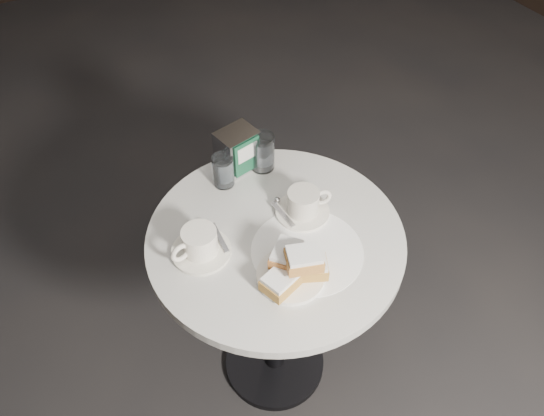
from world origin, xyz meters
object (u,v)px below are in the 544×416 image
Objects in this scene: coffee_cup_left at (200,244)px; napkin_dispenser at (238,150)px; water_glass_left at (223,171)px; water_glass_right at (262,152)px; cafe_table at (275,277)px; coffee_cup_right at (303,204)px; beignet_plate at (294,268)px.

napkin_dispenser reaches higher than coffee_cup_left.
water_glass_right reaches higher than water_glass_left.
cafe_table is 6.37× the size of water_glass_right.
water_glass_right is (-0.01, 0.22, 0.02)m from coffee_cup_right.
coffee_cup_left is at bearing -144.89° from napkin_dispenser.
water_glass_right reaches higher than coffee_cup_left.
cafe_table is 4.05× the size of coffee_cup_left.
coffee_cup_left is at bearing 132.25° from beignet_plate.
water_glass_right reaches higher than cafe_table.
beignet_plate is at bearing -89.32° from water_glass_left.
cafe_table is 0.37m from water_glass_right.
coffee_cup_right is at bearing 16.93° from cafe_table.
beignet_plate is 1.04× the size of coffee_cup_left.
coffee_cup_left reaches higher than coffee_cup_right.
cafe_table is at bearing -81.71° from water_glass_left.
coffee_cup_left is 1.84× the size of water_glass_left.
water_glass_right is at bearing 72.25° from beignet_plate.
napkin_dispenser is at bearing 32.28° from water_glass_left.
napkin_dispenser is (0.06, 0.44, 0.02)m from beignet_plate.
beignet_plate is 1.92× the size of water_glass_left.
napkin_dispenser reaches higher than cafe_table.
water_glass_left is at bearing 39.88° from coffee_cup_left.
cafe_table is 3.89× the size of beignet_plate.
coffee_cup_right is (0.11, 0.03, 0.23)m from cafe_table.
water_glass_left is at bearing 135.17° from coffee_cup_right.
water_glass_left is (-0.04, 0.25, 0.25)m from cafe_table.
water_glass_left is (-0.00, 0.39, 0.01)m from beignet_plate.
coffee_cup_left is 0.34m from napkin_dispenser.
water_glass_left is 0.85× the size of water_glass_right.
coffee_cup_left is (-0.17, 0.19, -0.01)m from beignet_plate.
beignet_plate reaches higher than cafe_table.
napkin_dispenser is (0.23, 0.25, 0.03)m from coffee_cup_left.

